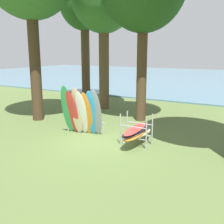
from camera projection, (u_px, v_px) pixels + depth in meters
ground_plane at (102, 142)px, 11.13m from camera, size 80.00×80.00×0.00m
lake_water at (218, 79)px, 34.83m from camera, size 80.00×36.00×0.10m
tree_mid_behind at (84, 2)px, 19.18m from camera, size 3.63×3.63×9.20m
leaning_board_pile at (81, 112)px, 11.92m from camera, size 1.92×1.04×2.22m
board_storage_rack at (136, 132)px, 10.74m from camera, size 1.15×2.13×1.25m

